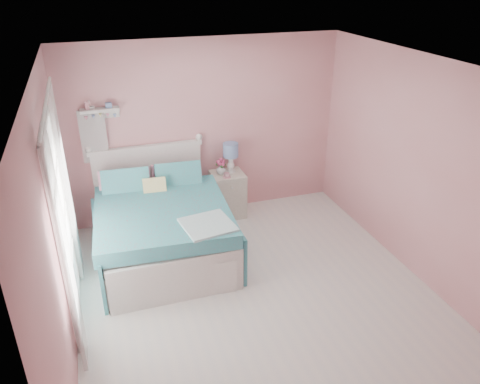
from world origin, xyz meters
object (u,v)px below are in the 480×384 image
nightstand (228,194)px  teacup (227,175)px  vase (221,169)px  bed (162,227)px  table_lamp (231,152)px

nightstand → teacup: bearing=-111.1°
vase → teacup: 0.16m
bed → table_lamp: size_ratio=4.69×
table_lamp → teacup: bearing=-123.8°
table_lamp → teacup: size_ratio=5.14×
nightstand → table_lamp: bearing=33.2°
nightstand → bed: bearing=-145.5°
teacup → nightstand: bearing=68.9°
nightstand → vase: (-0.09, 0.02, 0.41)m
nightstand → teacup: 0.40m
nightstand → teacup: size_ratio=7.88×
vase → teacup: size_ratio=1.64×
bed → vase: bed is taller
vase → teacup: (0.04, -0.15, -0.04)m
bed → vase: bearing=41.3°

